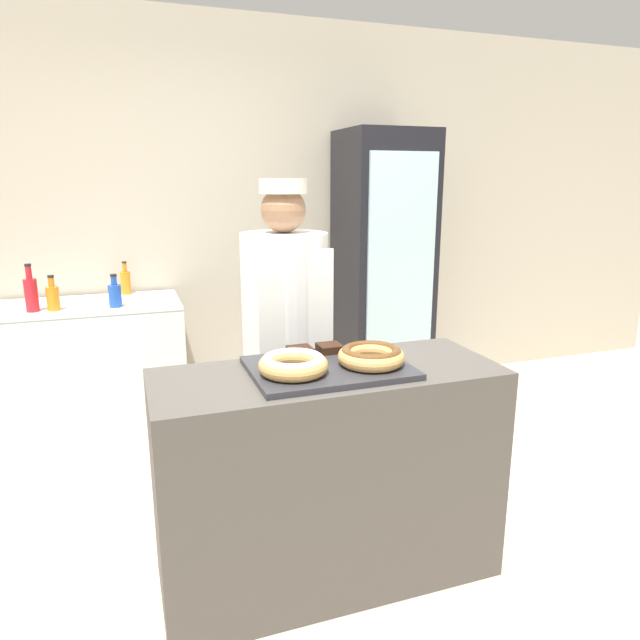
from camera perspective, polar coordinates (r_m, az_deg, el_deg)
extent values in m
plane|color=#B7A88E|center=(2.65, 0.78, -23.74)|extent=(14.00, 14.00, 0.00)
cube|color=#BCB29E|center=(4.17, -9.39, 10.05)|extent=(8.00, 0.06, 2.70)
cube|color=#4C4742|center=(2.40, 0.82, -15.26)|extent=(1.36, 0.53, 0.89)
cube|color=#2D2D33|center=(2.21, 0.86, -4.82)|extent=(0.61, 0.45, 0.02)
torus|color=tan|center=(2.11, -2.69, -4.54)|extent=(0.26, 0.26, 0.06)
torus|color=white|center=(2.10, -2.69, -4.08)|extent=(0.23, 0.23, 0.04)
torus|color=tan|center=(2.21, 5.14, -3.68)|extent=(0.26, 0.26, 0.06)
torus|color=brown|center=(2.21, 5.15, -3.24)|extent=(0.23, 0.23, 0.04)
cube|color=black|center=(2.33, -2.00, -3.12)|extent=(0.10, 0.10, 0.03)
cube|color=black|center=(2.37, 0.97, -2.82)|extent=(0.10, 0.10, 0.03)
cylinder|color=#4C4C51|center=(2.97, -3.36, -10.46)|extent=(0.30, 0.30, 0.78)
cylinder|color=white|center=(2.76, -3.56, 2.61)|extent=(0.42, 0.42, 0.59)
cube|color=white|center=(2.69, -2.32, -6.16)|extent=(0.35, 0.02, 1.23)
sphere|color=#936B4C|center=(2.71, -3.69, 10.92)|extent=(0.21, 0.21, 0.21)
cylinder|color=white|center=(2.71, -3.73, 13.22)|extent=(0.22, 0.22, 0.07)
cube|color=black|center=(4.19, 6.25, 5.00)|extent=(0.60, 0.57, 1.95)
cube|color=silver|center=(3.92, 8.11, 4.92)|extent=(0.49, 0.02, 1.56)
cube|color=white|center=(3.92, -21.54, -4.67)|extent=(1.08, 0.61, 0.87)
cube|color=gray|center=(3.82, -22.08, 1.24)|extent=(1.09, 0.61, 0.01)
cylinder|color=orange|center=(3.68, -25.14, 1.94)|extent=(0.07, 0.07, 0.14)
cylinder|color=orange|center=(3.66, -25.29, 3.44)|extent=(0.03, 0.03, 0.05)
cylinder|color=black|center=(3.66, -25.35, 3.97)|extent=(0.04, 0.04, 0.01)
cylinder|color=red|center=(3.70, -26.90, 2.21)|extent=(0.07, 0.07, 0.19)
cylinder|color=red|center=(3.68, -27.12, 4.24)|extent=(0.03, 0.03, 0.07)
cylinder|color=black|center=(3.67, -27.20, 4.92)|extent=(0.04, 0.04, 0.01)
cylinder|color=orange|center=(4.03, -18.84, 3.52)|extent=(0.06, 0.06, 0.15)
cylinder|color=orange|center=(4.01, -18.96, 4.99)|extent=(0.03, 0.03, 0.06)
cylinder|color=black|center=(4.01, -19.00, 5.48)|extent=(0.03, 0.03, 0.01)
cylinder|color=#1E4CB2|center=(3.64, -19.81, 2.27)|extent=(0.08, 0.08, 0.13)
cylinder|color=#1E4CB2|center=(3.63, -19.93, 3.72)|extent=(0.03, 0.03, 0.05)
cylinder|color=black|center=(3.62, -19.97, 4.23)|extent=(0.04, 0.04, 0.01)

